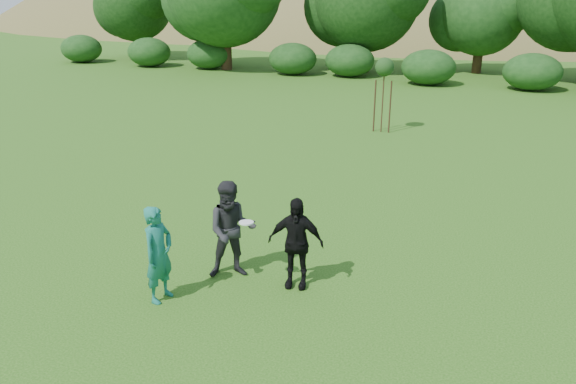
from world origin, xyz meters
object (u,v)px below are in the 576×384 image
sapling (384,69)px  player_black (296,243)px  player_teal (159,254)px  player_grey (232,230)px

sapling → player_black: bearing=-86.6°
player_teal → sapling: size_ratio=0.63×
player_teal → player_grey: (0.85, 1.24, 0.07)m
player_teal → sapling: 13.85m
player_grey → player_black: (1.28, 0.04, -0.08)m
player_grey → player_black: player_grey is taller
player_black → player_teal: bearing=-157.6°
player_teal → sapling: bearing=1.7°
player_grey → player_black: size_ratio=1.09×
player_teal → player_grey: 1.51m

